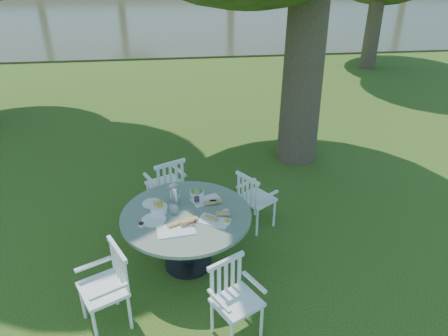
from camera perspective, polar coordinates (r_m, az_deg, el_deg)
The scene contains 7 objects.
ground at distance 5.88m, azimuth 0.22°, elevation -8.22°, with size 140.00×140.00×0.00m, color #1F3C0C.
table at distance 5.02m, azimuth -4.91°, elevation -7.22°, with size 1.48×1.48×0.72m.
chair_ne at distance 5.70m, azimuth 3.73°, elevation -3.79°, with size 0.55×0.56×0.81m.
chair_nw at distance 5.97m, azimuth -7.35°, elevation -1.99°, with size 0.58×0.57×0.88m.
chair_sw at distance 4.53m, azimuth -14.59°, elevation -14.09°, with size 0.57×0.59×0.88m.
chair_se at distance 4.34m, azimuth 1.03°, elevation -15.98°, with size 0.55×0.54×0.82m.
tableware at distance 5.00m, azimuth -5.87°, elevation -4.94°, with size 1.02×0.91×0.25m.
Camera 1 is at (-0.55, -4.68, 3.52)m, focal length 35.00 mm.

